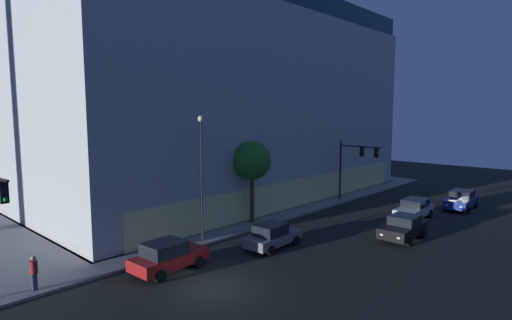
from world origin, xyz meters
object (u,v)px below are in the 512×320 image
car_red (168,256)px  car_grey (273,236)px  sidewalk_tree (252,161)px  car_silver (414,209)px  pedestrian_waiting (34,270)px  car_blue (461,200)px  modern_building (214,102)px  traffic_light_far_corner (355,159)px  car_black (403,227)px  street_lamp_sidewalk (201,164)px

car_red → car_grey: (6.97, -1.69, -0.07)m
sidewalk_tree → car_silver: (10.38, -8.79, -4.19)m
sidewalk_tree → pedestrian_waiting: 16.80m
car_red → car_silver: car_red is taller
car_blue → modern_building: bearing=113.4°
car_silver → car_red: bearing=165.0°
traffic_light_far_corner → car_black: bearing=-134.3°
traffic_light_far_corner → modern_building: bearing=111.8°
traffic_light_far_corner → car_grey: (-15.91, -3.00, -3.48)m
traffic_light_far_corner → car_silver: bearing=-108.2°
car_silver → street_lamp_sidewalk: bearing=153.4°
street_lamp_sidewalk → sidewalk_tree: 5.77m
modern_building → traffic_light_far_corner: (5.68, -14.24, -5.73)m
car_blue → pedestrian_waiting: bearing=163.7°
car_grey → car_blue: (20.11, -5.60, 0.05)m
street_lamp_sidewalk → pedestrian_waiting: 11.44m
car_grey → sidewalk_tree: bearing=56.5°
pedestrian_waiting → car_blue: size_ratio=0.36×
street_lamp_sidewalk → pedestrian_waiting: bearing=-179.4°
sidewalk_tree → street_lamp_sidewalk: bearing=-172.7°
sidewalk_tree → car_blue: sidewalk_tree is taller
modern_building → pedestrian_waiting: 28.13m
modern_building → sidewalk_tree: 14.95m
street_lamp_sidewalk → sidewalk_tree: bearing=7.3°
modern_building → car_black: size_ratio=9.27×
sidewalk_tree → traffic_light_far_corner: bearing=-8.8°
traffic_light_far_corner → car_silver: 7.96m
traffic_light_far_corner → pedestrian_waiting: 29.14m
sidewalk_tree → pedestrian_waiting: sidewalk_tree is taller
car_red → car_silver: bearing=-15.0°
car_grey → car_black: bearing=-35.3°
traffic_light_far_corner → car_grey: size_ratio=1.36×
car_red → car_grey: car_red is taller
traffic_light_far_corner → street_lamp_sidewalk: 18.40m
traffic_light_far_corner → car_red: (-22.88, -1.31, -3.42)m
pedestrian_waiting → car_black: size_ratio=0.41×
pedestrian_waiting → car_black: 22.81m
street_lamp_sidewalk → car_red: (-4.55, -2.55, -4.54)m
traffic_light_far_corner → car_red: bearing=-176.7°
street_lamp_sidewalk → car_red: 6.92m
traffic_light_far_corner → car_black: traffic_light_far_corner is taller
pedestrian_waiting → car_black: bearing=-24.8°
car_black → car_silver: car_silver is taller
modern_building → car_silver: modern_building is taller
car_grey → modern_building: bearing=59.3°
street_lamp_sidewalk → car_grey: 6.71m
car_red → car_silver: 21.36m
traffic_light_far_corner → car_silver: traffic_light_far_corner is taller
sidewalk_tree → car_black: size_ratio=1.51×
car_red → car_blue: bearing=-15.1°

